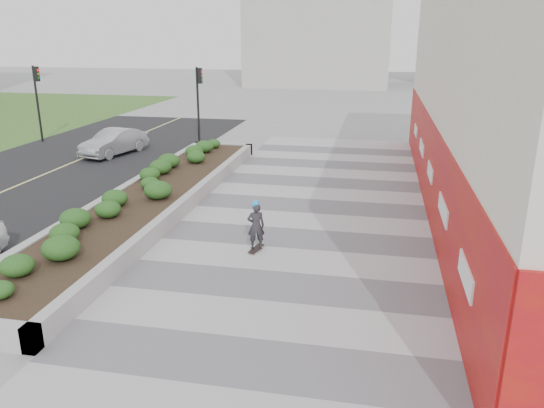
{
  "coord_description": "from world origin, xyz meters",
  "views": [
    {
      "loc": [
        2.12,
        -9.66,
        5.86
      ],
      "look_at": [
        -0.76,
        4.82,
        1.1
      ],
      "focal_mm": 35.0,
      "sensor_mm": 36.0,
      "label": 1
    }
  ],
  "objects_px": {
    "traffic_signal_near": "(199,95)",
    "traffic_signal_far": "(37,92)",
    "planter": "(152,196)",
    "car_silver": "(114,142)",
    "skateboarder": "(256,226)"
  },
  "relations": [
    {
      "from": "traffic_signal_near",
      "to": "traffic_signal_far",
      "type": "relative_size",
      "value": 1.0
    },
    {
      "from": "planter",
      "to": "skateboarder",
      "type": "bearing_deg",
      "value": -35.08
    },
    {
      "from": "traffic_signal_near",
      "to": "skateboarder",
      "type": "distance_m",
      "value": 15.12
    },
    {
      "from": "traffic_signal_far",
      "to": "car_silver",
      "type": "height_order",
      "value": "traffic_signal_far"
    },
    {
      "from": "planter",
      "to": "car_silver",
      "type": "relative_size",
      "value": 4.66
    },
    {
      "from": "skateboarder",
      "to": "traffic_signal_far",
      "type": "bearing_deg",
      "value": 151.34
    },
    {
      "from": "traffic_signal_near",
      "to": "car_silver",
      "type": "distance_m",
      "value": 5.07
    },
    {
      "from": "skateboarder",
      "to": "planter",
      "type": "bearing_deg",
      "value": 156.73
    },
    {
      "from": "traffic_signal_far",
      "to": "skateboarder",
      "type": "xyz_separation_m",
      "value": [
        15.41,
        -13.15,
        -2.01
      ]
    },
    {
      "from": "planter",
      "to": "traffic_signal_far",
      "type": "relative_size",
      "value": 4.29
    },
    {
      "from": "traffic_signal_far",
      "to": "skateboarder",
      "type": "height_order",
      "value": "traffic_signal_far"
    },
    {
      "from": "traffic_signal_far",
      "to": "car_silver",
      "type": "distance_m",
      "value": 6.43
    },
    {
      "from": "planter",
      "to": "skateboarder",
      "type": "xyz_separation_m",
      "value": [
        4.48,
        -3.15,
        0.34
      ]
    },
    {
      "from": "skateboarder",
      "to": "car_silver",
      "type": "height_order",
      "value": "skateboarder"
    },
    {
      "from": "planter",
      "to": "car_silver",
      "type": "height_order",
      "value": "car_silver"
    }
  ]
}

